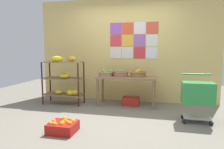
{
  "coord_description": "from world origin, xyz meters",
  "views": [
    {
      "loc": [
        0.88,
        -3.78,
        1.34
      ],
      "look_at": [
        -0.13,
        0.58,
        0.8
      ],
      "focal_mm": 33.19,
      "sensor_mm": 36.0,
      "label": 1
    }
  ],
  "objects": [
    {
      "name": "orange_crate_foreground",
      "position": [
        -0.63,
        -0.81,
        0.1
      ],
      "size": [
        0.44,
        0.39,
        0.22
      ],
      "color": "red",
      "rests_on": "ground"
    },
    {
      "name": "fruit_basket_left",
      "position": [
        -0.4,
        1.09,
        0.76
      ],
      "size": [
        0.38,
        0.38,
        0.15
      ],
      "color": "tan",
      "rests_on": "display_table"
    },
    {
      "name": "fruit_basket_right",
      "position": [
        -0.03,
        1.07,
        0.77
      ],
      "size": [
        0.38,
        0.38,
        0.17
      ],
      "color": "#9E6C4F",
      "rests_on": "display_table"
    },
    {
      "name": "produce_crate_under_table",
      "position": [
        0.22,
        1.1,
        0.1
      ],
      "size": [
        0.39,
        0.28,
        0.19
      ],
      "primitive_type": "cube",
      "color": "red",
      "rests_on": "ground"
    },
    {
      "name": "ground",
      "position": [
        0.0,
        0.0,
        0.0
      ],
      "size": [
        9.03,
        9.03,
        0.0
      ],
      "primitive_type": "plane",
      "color": "slate"
    },
    {
      "name": "shopping_cart",
      "position": [
        1.57,
        0.19,
        0.52
      ],
      "size": [
        0.55,
        0.42,
        0.89
      ],
      "rotation": [
        0.0,
        0.0,
        0.14
      ],
      "color": "black",
      "rests_on": "ground"
    },
    {
      "name": "display_table",
      "position": [
        0.11,
        1.05,
        0.6
      ],
      "size": [
        1.42,
        0.57,
        0.7
      ],
      "color": "olive",
      "rests_on": "ground"
    },
    {
      "name": "fruit_basket_back_right",
      "position": [
        0.38,
        1.14,
        0.77
      ],
      "size": [
        0.39,
        0.39,
        0.19
      ],
      "color": "olive",
      "rests_on": "display_table"
    },
    {
      "name": "back_wall_with_art",
      "position": [
        0.0,
        1.54,
        1.32
      ],
      "size": [
        4.63,
        0.07,
        2.63
      ],
      "color": "#E0C26E",
      "rests_on": "ground"
    },
    {
      "name": "banana_shelf_unit",
      "position": [
        -1.38,
        0.84,
        0.64
      ],
      "size": [
        0.97,
        0.44,
        1.19
      ],
      "color": "#391C16",
      "rests_on": "ground"
    }
  ]
}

